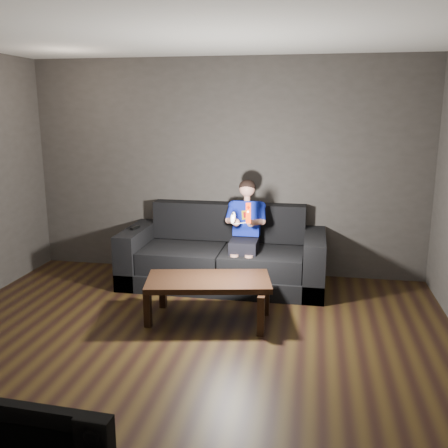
# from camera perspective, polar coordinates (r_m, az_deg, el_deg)

# --- Properties ---
(floor) EXTENTS (5.00, 5.00, 0.00)m
(floor) POSITION_cam_1_polar(r_m,az_deg,el_deg) (4.36, -5.81, -15.52)
(floor) COLOR black
(floor) RESTS_ON ground
(back_wall) EXTENTS (5.00, 0.04, 2.70)m
(back_wall) POSITION_cam_1_polar(r_m,az_deg,el_deg) (6.31, 0.20, 6.41)
(back_wall) COLOR #393432
(back_wall) RESTS_ON ground
(ceiling) EXTENTS (5.00, 5.00, 0.02)m
(ceiling) POSITION_cam_1_polar(r_m,az_deg,el_deg) (3.88, -6.79, 22.19)
(ceiling) COLOR silver
(ceiling) RESTS_ON back_wall
(sofa) EXTENTS (2.40, 1.03, 0.93)m
(sofa) POSITION_cam_1_polar(r_m,az_deg,el_deg) (6.05, -0.04, -4.04)
(sofa) COLOR black
(sofa) RESTS_ON floor
(child) EXTENTS (0.47, 0.57, 1.15)m
(child) POSITION_cam_1_polar(r_m,az_deg,el_deg) (5.82, 2.48, -0.01)
(child) COLOR black
(child) RESTS_ON sofa
(wii_remote_red) EXTENTS (0.07, 0.09, 0.22)m
(wii_remote_red) POSITION_cam_1_polar(r_m,az_deg,el_deg) (5.33, 2.79, 1.27)
(wii_remote_red) COLOR red
(wii_remote_red) RESTS_ON child
(nunchuk_white) EXTENTS (0.07, 0.09, 0.14)m
(nunchuk_white) POSITION_cam_1_polar(r_m,az_deg,el_deg) (5.37, 1.04, 0.72)
(nunchuk_white) COLOR white
(nunchuk_white) RESTS_ON child
(wii_remote_black) EXTENTS (0.07, 0.16, 0.03)m
(wii_remote_black) POSITION_cam_1_polar(r_m,az_deg,el_deg) (6.15, -10.12, -0.42)
(wii_remote_black) COLOR black
(wii_remote_black) RESTS_ON sofa
(coffee_table) EXTENTS (1.31, 0.83, 0.44)m
(coffee_table) POSITION_cam_1_polar(r_m,az_deg,el_deg) (4.97, -1.79, -6.91)
(coffee_table) COLOR black
(coffee_table) RESTS_ON floor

